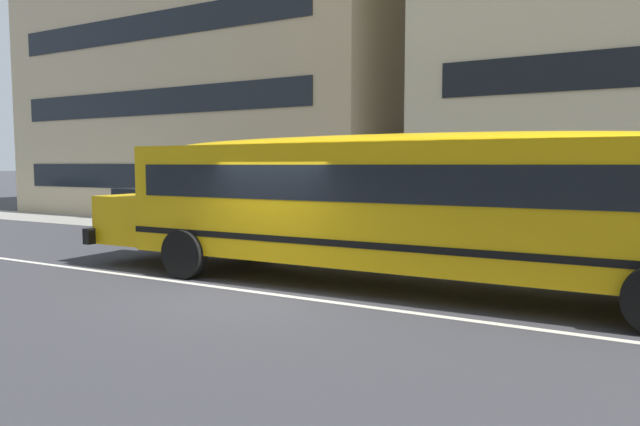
# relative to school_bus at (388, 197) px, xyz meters

# --- Properties ---
(ground_plane) EXTENTS (400.00, 400.00, 0.00)m
(ground_plane) POSITION_rel_school_bus_xyz_m (-1.91, -1.73, -1.81)
(ground_plane) COLOR #38383D
(sidewalk_far) EXTENTS (120.00, 3.00, 0.01)m
(sidewalk_far) POSITION_rel_school_bus_xyz_m (-1.91, 6.14, -1.80)
(sidewalk_far) COLOR gray
(sidewalk_far) RESTS_ON ground_plane
(lane_centreline) EXTENTS (110.00, 0.16, 0.01)m
(lane_centreline) POSITION_rel_school_bus_xyz_m (-1.91, -1.73, -1.80)
(lane_centreline) COLOR silver
(lane_centreline) RESTS_ON ground_plane
(school_bus) EXTENTS (13.64, 3.23, 3.04)m
(school_bus) POSITION_rel_school_bus_xyz_m (0.00, 0.00, 0.00)
(school_bus) COLOR yellow
(school_bus) RESTS_ON ground_plane
(parked_car_dark_blue_past_driveway) EXTENTS (3.97, 2.01, 1.64)m
(parked_car_dark_blue_past_driveway) POSITION_rel_school_bus_xyz_m (-9.99, 3.55, -0.96)
(parked_car_dark_blue_past_driveway) COLOR navy
(parked_car_dark_blue_past_driveway) RESTS_ON ground_plane
(apartment_block_far_left) EXTENTS (19.29, 11.43, 16.50)m
(apartment_block_far_left) POSITION_rel_school_bus_xyz_m (-14.23, 13.33, 6.44)
(apartment_block_far_left) COLOR #C6B28E
(apartment_block_far_left) RESTS_ON ground_plane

